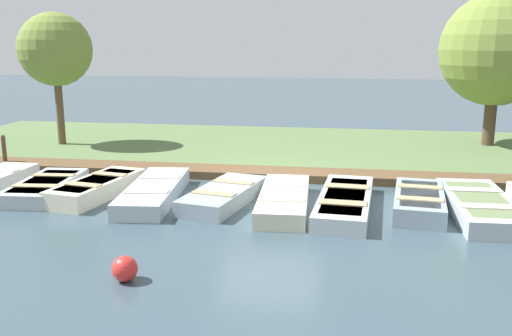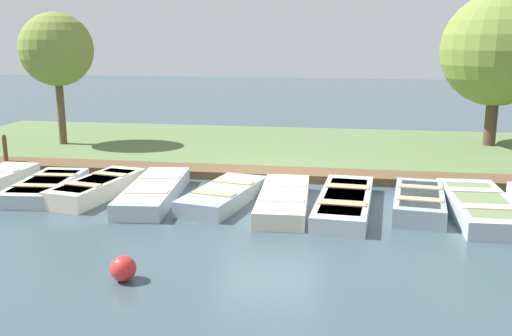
{
  "view_description": "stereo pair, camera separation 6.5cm",
  "coord_description": "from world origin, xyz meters",
  "views": [
    {
      "loc": [
        13.41,
        1.8,
        3.65
      ],
      "look_at": [
        0.51,
        -0.24,
        0.65
      ],
      "focal_mm": 40.0,
      "sensor_mm": 36.0,
      "label": 1
    },
    {
      "loc": [
        13.4,
        1.86,
        3.65
      ],
      "look_at": [
        0.51,
        -0.24,
        0.65
      ],
      "focal_mm": 40.0,
      "sensor_mm": 36.0,
      "label": 2
    }
  ],
  "objects": [
    {
      "name": "ground_plane",
      "position": [
        0.0,
        0.0,
        0.0
      ],
      "size": [
        80.0,
        80.0,
        0.0
      ],
      "primitive_type": "plane",
      "color": "#384C56"
    },
    {
      "name": "shore_bank",
      "position": [
        -5.0,
        0.0,
        0.08
      ],
      "size": [
        8.0,
        24.0,
        0.16
      ],
      "color": "#567042",
      "rests_on": "ground_plane"
    },
    {
      "name": "dock_walkway",
      "position": [
        -1.2,
        0.0,
        0.11
      ],
      "size": [
        1.01,
        17.09,
        0.21
      ],
      "color": "brown",
      "rests_on": "ground_plane"
    },
    {
      "name": "rowboat_1",
      "position": [
        1.25,
        -5.21,
        0.18
      ],
      "size": [
        2.82,
        1.34,
        0.36
      ],
      "rotation": [
        0.0,
        0.0,
        0.08
      ],
      "color": "#B2BCC1",
      "rests_on": "ground_plane"
    },
    {
      "name": "rowboat_2",
      "position": [
        1.25,
        -3.9,
        0.22
      ],
      "size": [
        2.92,
        1.45,
        0.43
      ],
      "rotation": [
        0.0,
        0.0,
        -0.18
      ],
      "color": "beige",
      "rests_on": "ground_plane"
    },
    {
      "name": "rowboat_3",
      "position": [
        1.3,
        -2.5,
        0.19
      ],
      "size": [
        3.58,
        1.39,
        0.39
      ],
      "rotation": [
        0.0,
        0.0,
        0.1
      ],
      "color": "#B2BCC1",
      "rests_on": "ground_plane"
    },
    {
      "name": "rowboat_4",
      "position": [
        1.32,
        -0.85,
        0.19
      ],
      "size": [
        3.0,
        1.63,
        0.38
      ],
      "rotation": [
        0.0,
        0.0,
        -0.21
      ],
      "color": "#8C9EA8",
      "rests_on": "ground_plane"
    },
    {
      "name": "rowboat_5",
      "position": [
        1.47,
        0.53,
        0.19
      ],
      "size": [
        3.31,
        1.18,
        0.38
      ],
      "rotation": [
        0.0,
        0.0,
        0.05
      ],
      "color": "beige",
      "rests_on": "ground_plane"
    },
    {
      "name": "rowboat_6",
      "position": [
        1.42,
        1.85,
        0.18
      ],
      "size": [
        3.65,
        1.32,
        0.37
      ],
      "rotation": [
        0.0,
        0.0,
        -0.07
      ],
      "color": "#B2BCC1",
      "rests_on": "ground_plane"
    },
    {
      "name": "rowboat_7",
      "position": [
        1.23,
        3.43,
        0.21
      ],
      "size": [
        2.78,
        1.3,
        0.42
      ],
      "rotation": [
        0.0,
        0.0,
        -0.11
      ],
      "color": "#8C9EA8",
      "rests_on": "ground_plane"
    },
    {
      "name": "rowboat_8",
      "position": [
        1.34,
        4.67,
        0.19
      ],
      "size": [
        3.43,
        1.35,
        0.39
      ],
      "rotation": [
        0.0,
        0.0,
        0.03
      ],
      "color": "#B2BCC1",
      "rests_on": "ground_plane"
    },
    {
      "name": "mooring_post_near",
      "position": [
        -1.11,
        -7.73,
        0.49
      ],
      "size": [
        0.12,
        0.12,
        0.98
      ],
      "color": "brown",
      "rests_on": "ground_plane"
    },
    {
      "name": "buoy",
      "position": [
        5.69,
        -1.45,
        0.2
      ],
      "size": [
        0.4,
        0.4,
        0.4
      ],
      "color": "red",
      "rests_on": "ground_plane"
    },
    {
      "name": "park_tree_far_left",
      "position": [
        -4.19,
        -7.58,
        3.25
      ],
      "size": [
        2.38,
        2.38,
        4.46
      ],
      "color": "brown",
      "rests_on": "ground_plane"
    },
    {
      "name": "park_tree_left",
      "position": [
        -6.24,
        6.51,
        3.25
      ],
      "size": [
        3.6,
        3.6,
        5.07
      ],
      "color": "#4C3828",
      "rests_on": "ground_plane"
    }
  ]
}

